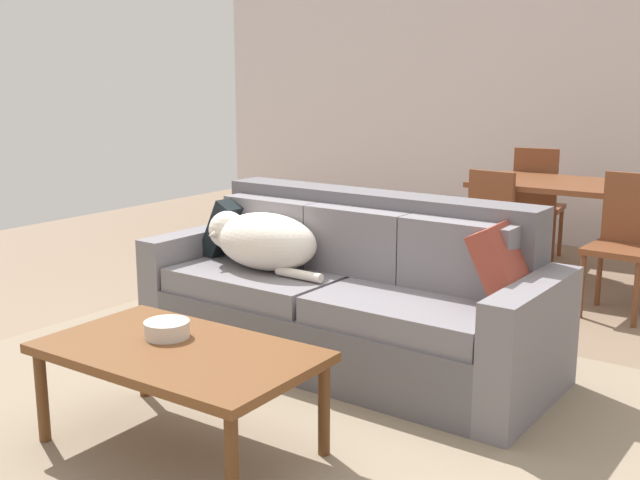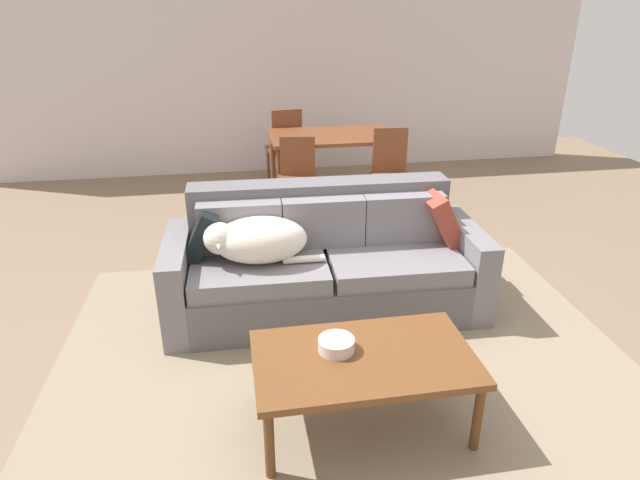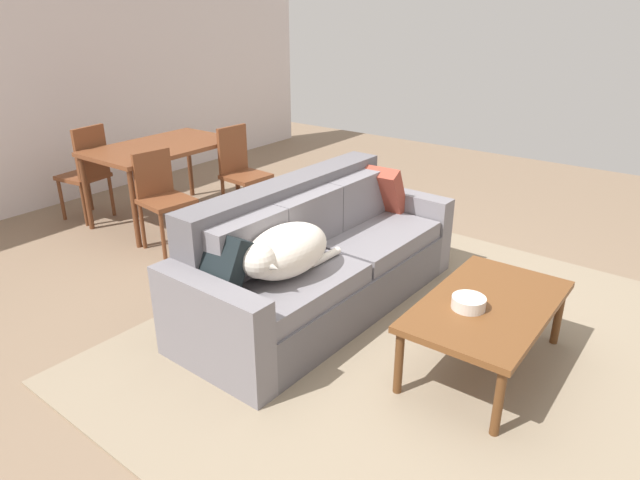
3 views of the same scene
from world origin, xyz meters
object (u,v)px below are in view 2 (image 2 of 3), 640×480
dog_on_left_cushion (256,240)px  dining_table (333,141)px  coffee_table (364,363)px  dining_chair_far_left (285,145)px  dining_chair_near_left (298,175)px  throw_pillow_by_left_arm (202,232)px  throw_pillow_by_right_arm (439,217)px  bowl_on_coffee_table (336,345)px  dining_chair_near_right (391,169)px  couch (324,264)px

dog_on_left_cushion → dining_table: size_ratio=0.58×
dog_on_left_cushion → coffee_table: (0.48, -1.15, -0.24)m
dog_on_left_cushion → dining_chair_far_left: size_ratio=0.85×
dining_chair_near_left → throw_pillow_by_left_arm: bearing=-111.1°
coffee_table → throw_pillow_by_left_arm: bearing=122.1°
throw_pillow_by_right_arm → dining_chair_far_left: bearing=106.0°
bowl_on_coffee_table → dog_on_left_cushion: bearing=107.8°
throw_pillow_by_left_arm → dining_chair_far_left: (0.91, 2.83, -0.12)m
coffee_table → dining_table: bearing=81.5°
dog_on_left_cushion → dining_table: dog_on_left_cushion is taller
dining_table → dining_chair_near_right: 0.79m
dining_chair_near_right → bowl_on_coffee_table: bearing=-108.1°
dog_on_left_cushion → throw_pillow_by_right_arm: size_ratio=2.05×
throw_pillow_by_right_arm → bowl_on_coffee_table: (-1.02, -1.23, -0.17)m
throw_pillow_by_left_arm → dining_chair_near_left: bearing=61.5°
throw_pillow_by_right_arm → coffee_table: size_ratio=0.34×
dining_table → dining_chair_near_right: bearing=-48.5°
dining_table → dining_chair_near_left: dining_chair_near_left is taller
dining_table → dining_chair_near_left: 0.76m
dining_chair_far_left → coffee_table: bearing=82.2°
throw_pillow_by_left_arm → coffee_table: size_ratio=0.32×
dog_on_left_cushion → dining_chair_near_left: size_ratio=0.94×
dining_table → couch: bearing=-102.6°
couch → throw_pillow_by_left_arm: 0.92m
dining_chair_near_right → dog_on_left_cushion: bearing=-125.6°
dining_chair_near_left → dog_on_left_cushion: bearing=-98.7°
throw_pillow_by_right_arm → dining_table: 2.31m
dining_chair_near_left → throw_pillow_by_right_arm: bearing=-56.9°
bowl_on_coffee_table → dining_table: size_ratio=0.14×
bowl_on_coffee_table → dining_chair_far_left: bearing=87.2°
throw_pillow_by_right_arm → dining_chair_near_left: size_ratio=0.46×
bowl_on_coffee_table → dining_chair_near_right: bearing=68.2°
couch → dining_chair_far_left: (0.04, 2.90, 0.17)m
throw_pillow_by_left_arm → coffee_table: (0.85, -1.35, -0.24)m
couch → coffee_table: (-0.02, -1.28, 0.05)m
couch → bowl_on_coffee_table: couch is taller
throw_pillow_by_right_arm → dining_table: size_ratio=0.29×
couch → throw_pillow_by_right_arm: size_ratio=5.78×
throw_pillow_by_left_arm → coffee_table: throw_pillow_by_left_arm is taller
dog_on_left_cushion → dining_chair_near_left: (0.54, 1.87, -0.15)m
dog_on_left_cushion → throw_pillow_by_left_arm: 0.42m
throw_pillow_by_left_arm → dining_chair_near_left: 1.91m
throw_pillow_by_left_arm → dining_chair_near_right: bearing=41.3°
dining_table → dining_chair_far_left: size_ratio=1.45×
bowl_on_coffee_table → dining_chair_near_left: 2.96m
couch → dog_on_left_cushion: (-0.50, -0.12, 0.29)m
throw_pillow_by_left_arm → dining_table: size_ratio=0.26×
dog_on_left_cushion → throw_pillow_by_right_arm: 1.38m
throw_pillow_by_left_arm → dining_table: throw_pillow_by_left_arm is taller
bowl_on_coffee_table → dining_chair_near_right: (1.18, 2.94, 0.02)m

